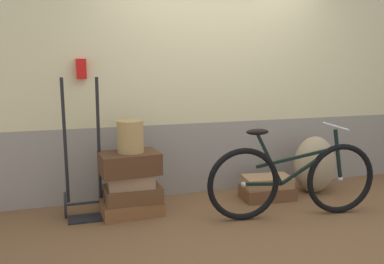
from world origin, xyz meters
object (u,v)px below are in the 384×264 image
suitcase_1 (133,193)px  wicker_basket (130,136)px  suitcase_2 (131,180)px  luggage_trolley (84,182)px  suitcase_5 (267,181)px  suitcase_3 (130,163)px  suitcase_4 (267,192)px  suitcase_0 (131,207)px  burlap_sack (314,164)px  bicycle (293,180)px

suitcase_1 → wicker_basket: (-0.01, 0.01, 0.58)m
suitcase_1 → suitcase_2: (-0.02, -0.01, 0.14)m
luggage_trolley → suitcase_5: bearing=-2.0°
suitcase_3 → suitcase_4: 1.60m
suitcase_1 → suitcase_3: 0.31m
suitcase_0 → burlap_sack: bearing=-2.7°
suitcase_1 → luggage_trolley: size_ratio=0.40×
suitcase_4 → wicker_basket: (-1.51, -0.00, 0.72)m
suitcase_0 → suitcase_4: 1.52m
luggage_trolley → bicycle: size_ratio=0.80×
bicycle → luggage_trolley: bearing=162.7°
suitcase_3 → bicycle: size_ratio=0.33×
suitcase_5 → wicker_basket: 1.62m
suitcase_4 → suitcase_5: suitcase_5 is taller
suitcase_1 → bicycle: (1.49, -0.52, 0.16)m
burlap_sack → suitcase_3: bearing=-178.0°
suitcase_1 → suitcase_5: bearing=-1.5°
suitcase_1 → suitcase_3: (-0.02, -0.00, 0.31)m
suitcase_2 → suitcase_1: bearing=35.1°
wicker_basket → burlap_sack: bearing=1.5°
luggage_trolley → suitcase_0: bearing=-10.5°
suitcase_1 → burlap_sack: bearing=-0.2°
suitcase_2 → suitcase_5: 1.53m
suitcase_3 → suitcase_0: bearing=40.9°
suitcase_0 → luggage_trolley: (-0.45, 0.08, 0.28)m
suitcase_5 → luggage_trolley: luggage_trolley is taller
suitcase_5 → bicycle: 0.56m
suitcase_5 → luggage_trolley: 1.97m
suitcase_0 → suitcase_1: (0.02, -0.00, 0.14)m
wicker_basket → luggage_trolley: (-0.45, 0.07, -0.44)m
suitcase_2 → suitcase_3: size_ratio=0.78×
suitcase_1 → burlap_sack: (2.13, 0.07, 0.12)m
suitcase_1 → suitcase_2: suitcase_2 is taller
suitcase_2 → suitcase_5: (1.52, 0.03, -0.16)m
suitcase_4 → suitcase_1: bearing=-176.6°
suitcase_2 → burlap_sack: burlap_sack is taller
suitcase_4 → bicycle: (-0.01, -0.54, 0.30)m
suitcase_4 → burlap_sack: 0.68m
suitcase_1 → bicycle: bearing=-21.3°
burlap_sack → suitcase_1: bearing=-178.1°
suitcase_3 → suitcase_5: bearing=-4.5°
suitcase_2 → luggage_trolley: luggage_trolley is taller
luggage_trolley → suitcase_2: bearing=-12.6°
bicycle → suitcase_1: bearing=160.8°
suitcase_2 → luggage_trolley: (-0.44, 0.10, -0.01)m
suitcase_2 → burlap_sack: 2.15m
suitcase_5 → luggage_trolley: size_ratio=0.38×
suitcase_2 → wicker_basket: (0.01, 0.03, 0.44)m
suitcase_0 → burlap_sack: burlap_sack is taller
suitcase_3 → luggage_trolley: size_ratio=0.41×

